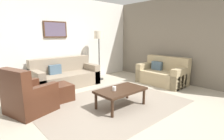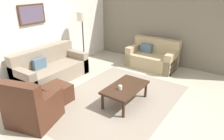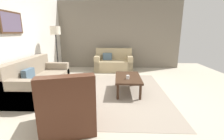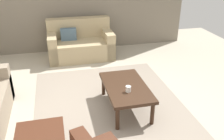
{
  "view_description": "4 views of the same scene",
  "coord_description": "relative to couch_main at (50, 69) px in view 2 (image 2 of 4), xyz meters",
  "views": [
    {
      "loc": [
        -2.53,
        -2.83,
        1.58
      ],
      "look_at": [
        0.12,
        0.12,
        0.78
      ],
      "focal_mm": 27.93,
      "sensor_mm": 36.0,
      "label": 1
    },
    {
      "loc": [
        -3.35,
        -2.27,
        2.47
      ],
      "look_at": [
        0.25,
        0.25,
        0.61
      ],
      "focal_mm": 32.8,
      "sensor_mm": 36.0,
      "label": 2
    },
    {
      "loc": [
        -3.74,
        0.03,
        1.52
      ],
      "look_at": [
        -0.14,
        0.17,
        0.63
      ],
      "focal_mm": 24.56,
      "sensor_mm": 36.0,
      "label": 3
    },
    {
      "loc": [
        -3.17,
        0.75,
        2.29
      ],
      "look_at": [
        0.11,
        -0.03,
        0.68
      ],
      "focal_mm": 39.86,
      "sensor_mm": 36.0,
      "label": 4
    }
  ],
  "objects": [
    {
      "name": "couch_loveseat",
      "position": [
        2.55,
        -1.9,
        0.0
      ],
      "size": [
        0.87,
        1.49,
        0.88
      ],
      "color": "tan",
      "rests_on": "ground_plane"
    },
    {
      "name": "area_rug",
      "position": [
        0.09,
        -2.1,
        -0.29
      ],
      "size": [
        3.3,
        2.4,
        0.01
      ],
      "primitive_type": "cube",
      "color": "gray",
      "rests_on": "ground_plane"
    },
    {
      "name": "cup",
      "position": [
        -0.03,
        -2.32,
        0.16
      ],
      "size": [
        0.08,
        0.08,
        0.09
      ],
      "primitive_type": "cylinder",
      "color": "white",
      "rests_on": "coffee_table"
    },
    {
      "name": "couch_main",
      "position": [
        0.0,
        0.0,
        0.0
      ],
      "size": [
        1.96,
        0.9,
        0.88
      ],
      "color": "gray",
      "rests_on": "ground_plane"
    },
    {
      "name": "armchair_leather",
      "position": [
        -1.48,
        -1.29,
        0.01
      ],
      "size": [
        1.0,
        1.0,
        0.95
      ],
      "color": "#4C2819",
      "rests_on": "ground_plane"
    },
    {
      "name": "ground_plane",
      "position": [
        0.09,
        -2.1,
        -0.3
      ],
      "size": [
        8.0,
        8.0,
        0.0
      ],
      "primitive_type": "plane",
      "color": "#B2A893"
    },
    {
      "name": "ottoman",
      "position": [
        -0.69,
        -1.06,
        -0.1
      ],
      "size": [
        0.56,
        0.56,
        0.4
      ],
      "primitive_type": "cube",
      "color": "#4C2819",
      "rests_on": "ground_plane"
    },
    {
      "name": "stone_feature_panel",
      "position": [
        3.09,
        -2.1,
        1.1
      ],
      "size": [
        0.12,
        5.2,
        2.8
      ],
      "primitive_type": "cube",
      "color": "slate",
      "rests_on": "ground_plane"
    },
    {
      "name": "lamp_standing",
      "position": [
        1.32,
        -0.07,
        1.11
      ],
      "size": [
        0.32,
        0.32,
        1.71
      ],
      "color": "black",
      "rests_on": "ground_plane"
    },
    {
      "name": "framed_artwork",
      "position": [
        -0.02,
        0.41,
        1.45
      ],
      "size": [
        0.75,
        0.04,
        0.5
      ],
      "color": "#472D1C"
    },
    {
      "name": "rear_partition",
      "position": [
        0.09,
        0.5,
        1.1
      ],
      "size": [
        6.0,
        0.12,
        2.8
      ],
      "primitive_type": "cube",
      "color": "silver",
      "rests_on": "ground_plane"
    },
    {
      "name": "coffee_table",
      "position": [
        0.15,
        -2.34,
        0.06
      ],
      "size": [
        1.1,
        0.64,
        0.41
      ],
      "color": "#382316",
      "rests_on": "ground_plane"
    }
  ]
}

